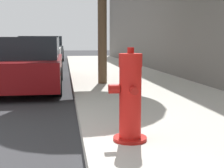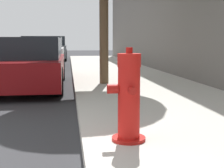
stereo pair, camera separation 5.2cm
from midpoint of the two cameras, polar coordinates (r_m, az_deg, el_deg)
name	(u,v)px [view 1 (the left image)]	position (r m, az deg, el deg)	size (l,w,h in m)	color
fire_hydrant	(130,99)	(3.20, 2.84, -2.67)	(0.40, 0.41, 0.96)	#A91511
parked_car_near	(28,63)	(8.20, -15.26, 3.64)	(1.70, 4.53, 1.26)	maroon
parked_car_mid	(41,53)	(14.45, -12.93, 5.63)	(1.78, 4.35, 1.39)	silver
parked_car_far	(49,49)	(20.25, -11.59, 6.34)	(1.88, 3.94, 1.50)	#4C5156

